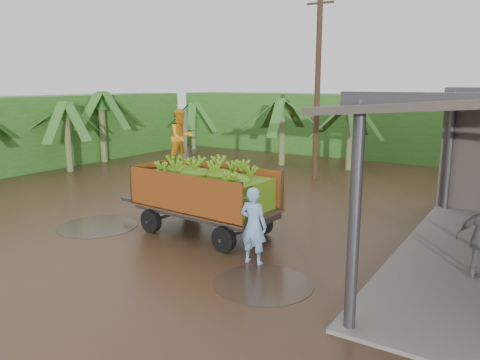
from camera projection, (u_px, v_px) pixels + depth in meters
name	position (u px, v px, depth m)	size (l,w,h in m)	color
ground	(221.00, 227.00, 14.02)	(100.00, 100.00, 0.00)	black
hedge_north	(346.00, 125.00, 27.91)	(22.00, 3.00, 3.60)	#2D661E
hedge_west	(44.00, 131.00, 24.33)	(3.00, 18.00, 3.60)	#2D661E
banana_trailer	(204.00, 191.00, 13.21)	(5.72, 2.27, 3.51)	#AB5118
man_blue	(253.00, 226.00, 11.05)	(0.68, 0.45, 1.87)	#77A2DA
utility_pole	(317.00, 86.00, 20.02)	(1.20, 0.24, 8.10)	#47301E
banana_plants	(170.00, 139.00, 21.12)	(24.70, 20.61, 3.99)	#2D661E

